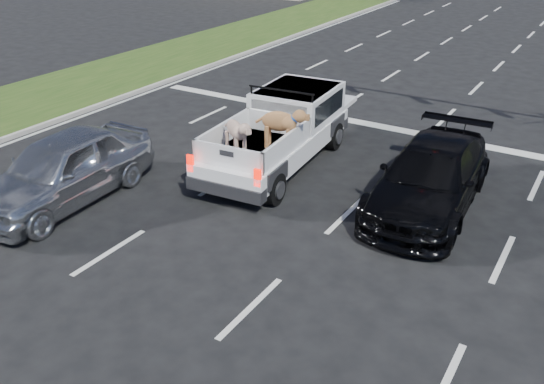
{
  "coord_description": "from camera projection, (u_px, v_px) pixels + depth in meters",
  "views": [
    {
      "loc": [
        6.38,
        -6.83,
        6.45
      ],
      "look_at": [
        0.97,
        2.0,
        1.25
      ],
      "focal_mm": 38.0,
      "sensor_mm": 36.0,
      "label": 1
    }
  ],
  "objects": [
    {
      "name": "ground",
      "position": [
        175.0,
        278.0,
        11.08
      ],
      "size": [
        160.0,
        160.0,
        0.0
      ],
      "primitive_type": "plane",
      "color": "black",
      "rests_on": "ground"
    },
    {
      "name": "road_markings",
      "position": [
        328.0,
        161.0,
        16.08
      ],
      "size": [
        17.75,
        60.0,
        0.01
      ],
      "color": "silver",
      "rests_on": "ground"
    },
    {
      "name": "grass_median_left",
      "position": [
        38.0,
        100.0,
        21.0
      ],
      "size": [
        5.0,
        60.0,
        0.1
      ],
      "primitive_type": "cube",
      "color": "#244214",
      "rests_on": "ground"
    },
    {
      "name": "curb_left",
      "position": [
        85.0,
        110.0,
        19.85
      ],
      "size": [
        0.15,
        60.0,
        0.14
      ],
      "primitive_type": "cube",
      "color": "#A29D94",
      "rests_on": "ground"
    },
    {
      "name": "pickup_truck",
      "position": [
        281.0,
        130.0,
        15.52
      ],
      "size": [
        2.5,
        5.77,
        2.11
      ],
      "rotation": [
        0.0,
        0.0,
        0.08
      ],
      "color": "black",
      "rests_on": "ground"
    },
    {
      "name": "silver_sedan",
      "position": [
        63.0,
        169.0,
        13.63
      ],
      "size": [
        2.22,
        4.98,
        1.66
      ],
      "primitive_type": "imported",
      "rotation": [
        0.0,
        0.0,
        0.05
      ],
      "color": "#B6B8BE",
      "rests_on": "ground"
    },
    {
      "name": "black_coupe",
      "position": [
        430.0,
        177.0,
        13.37
      ],
      "size": [
        2.41,
        5.33,
        1.52
      ],
      "primitive_type": "imported",
      "rotation": [
        0.0,
        0.0,
        0.06
      ],
      "color": "black",
      "rests_on": "ground"
    }
  ]
}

